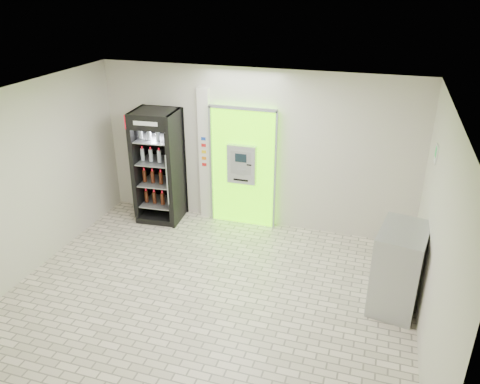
% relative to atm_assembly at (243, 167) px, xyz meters
% --- Properties ---
extents(ground, '(6.00, 6.00, 0.00)m').
position_rel_atm_assembly_xyz_m(ground, '(0.20, -2.41, -1.17)').
color(ground, beige).
rests_on(ground, ground).
extents(room_shell, '(6.00, 6.00, 6.00)m').
position_rel_atm_assembly_xyz_m(room_shell, '(0.20, -2.41, 0.67)').
color(room_shell, beige).
rests_on(room_shell, ground).
extents(atm_assembly, '(1.30, 0.24, 2.33)m').
position_rel_atm_assembly_xyz_m(atm_assembly, '(0.00, 0.00, 0.00)').
color(atm_assembly, '#62FA00').
rests_on(atm_assembly, ground).
extents(pillar, '(0.22, 0.11, 2.60)m').
position_rel_atm_assembly_xyz_m(pillar, '(-0.78, 0.04, 0.13)').
color(pillar, silver).
rests_on(pillar, ground).
extents(beverage_cooler, '(0.88, 0.81, 2.20)m').
position_rel_atm_assembly_xyz_m(beverage_cooler, '(-1.62, -0.28, -0.12)').
color(beverage_cooler, black).
rests_on(beverage_cooler, ground).
extents(steel_cabinet, '(0.79, 1.04, 1.26)m').
position_rel_atm_assembly_xyz_m(steel_cabinet, '(2.88, -1.82, -0.54)').
color(steel_cabinet, '#A8ABB0').
rests_on(steel_cabinet, ground).
extents(exit_sign, '(0.02, 0.22, 0.26)m').
position_rel_atm_assembly_xyz_m(exit_sign, '(3.19, -1.01, 0.95)').
color(exit_sign, white).
rests_on(exit_sign, room_shell).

